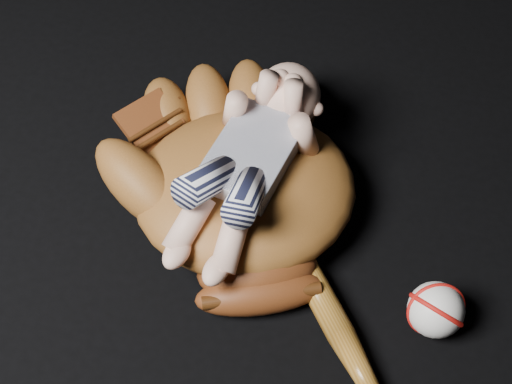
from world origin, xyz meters
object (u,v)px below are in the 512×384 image
at_px(baseball_glove, 245,182).
at_px(newborn_baby, 243,165).
at_px(baseball_bat, 350,351).
at_px(baseball, 436,310).

height_order(baseball_glove, newborn_baby, newborn_baby).
distance_m(baseball_glove, baseball_bat, 0.28).
relative_size(newborn_baby, baseball_bat, 0.87).
height_order(baseball_glove, baseball, baseball_glove).
relative_size(baseball_glove, baseball, 5.98).
height_order(baseball_bat, baseball, baseball).
bearing_deg(baseball_glove, baseball_bat, -67.82).
distance_m(baseball_glove, newborn_baby, 0.06).
xyz_separation_m(baseball_glove, newborn_baby, (0.00, -0.01, 0.05)).
bearing_deg(baseball_bat, baseball, 35.09).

